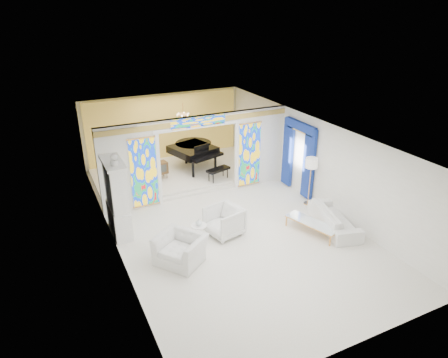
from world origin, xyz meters
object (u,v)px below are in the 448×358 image
china_cabinet (117,199)px  coffee_table (312,223)px  armchair_right (224,221)px  armchair_left (180,249)px  sofa (334,218)px  tv_console (160,168)px  grand_piano (194,149)px

china_cabinet → coffee_table: bearing=-26.0°
armchair_right → armchair_left: bearing=-78.8°
sofa → tv_console: bearing=49.1°
china_cabinet → coffee_table: 5.98m
armchair_left → coffee_table: bearing=48.5°
armchair_left → sofa: size_ratio=0.55×
tv_console → coffee_table: bearing=-71.6°
armchair_left → grand_piano: grand_piano is taller
armchair_right → tv_console: (-0.61, 4.57, 0.16)m
armchair_left → grand_piano: size_ratio=0.38×
china_cabinet → grand_piano: 5.36m
china_cabinet → sofa: (6.17, -2.63, -0.84)m
armchair_right → sofa: bearing=57.9°
china_cabinet → coffee_table: size_ratio=1.51×
grand_piano → coffee_table: bearing=-93.8°
armchair_right → sofa: size_ratio=0.44×
armchair_left → tv_console: 5.44m
armchair_right → grand_piano: (1.07, 5.12, 0.52)m
armchair_left → armchair_right: 1.86m
armchair_left → sofa: armchair_left is taller
armchair_left → grand_piano: (2.76, 5.89, 0.57)m
armchair_left → coffee_table: (4.16, -0.35, -0.05)m
sofa → grand_piano: grand_piano is taller
armchair_left → coffee_table: size_ratio=0.69×
armchair_left → sofa: bearing=48.9°
coffee_table → tv_console: 6.46m
china_cabinet → sofa: china_cabinet is taller
armchair_left → armchair_right: (1.69, 0.76, 0.05)m
china_cabinet → coffee_table: china_cabinet is taller
sofa → tv_console: 6.93m
sofa → grand_piano: 6.69m
armchair_left → tv_console: (1.08, 5.33, 0.22)m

